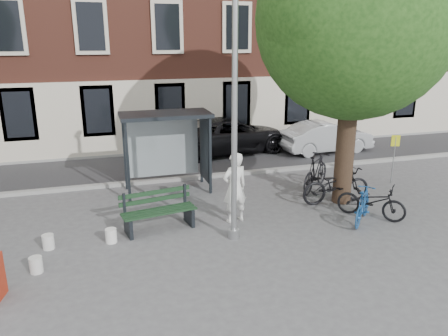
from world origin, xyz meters
TOP-DOWN VIEW (x-y plane):
  - ground at (0.00, 0.00)m, footprint 90.00×90.00m
  - road at (0.00, 7.00)m, footprint 40.00×4.00m
  - curb_near at (0.00, 5.00)m, footprint 40.00×0.25m
  - curb_far at (0.00, 9.00)m, footprint 40.00×0.25m
  - lamppost at (0.00, 0.00)m, footprint 0.28×0.35m
  - tree_right at (4.01, 1.38)m, footprint 5.76×5.60m
  - bus_shelter at (-0.61, 4.11)m, footprint 2.85×1.45m
  - painter at (0.35, 1.00)m, footprint 0.80×0.61m
  - bench at (-1.74, 1.11)m, footprint 2.03×0.96m
  - bike_a at (3.76, 1.46)m, footprint 2.22×0.81m
  - bike_b at (3.69, -0.08)m, footprint 1.50×1.50m
  - bike_c at (4.11, 0.15)m, footprint 1.78×1.84m
  - bike_d at (3.72, 2.69)m, footprint 1.94×1.82m
  - car_dark at (2.54, 8.39)m, footprint 5.77×3.24m
  - car_silver at (6.60, 7.13)m, footprint 4.20×1.65m
  - bucket_a at (-4.63, -0.39)m, footprint 0.37×0.37m
  - bucket_b at (-3.00, 0.64)m, footprint 0.36×0.36m
  - bucket_c at (-4.47, 0.73)m, footprint 0.33×0.33m
  - notice_sign at (6.64, 2.59)m, footprint 0.29×0.11m

SIDE VIEW (x-z plane):
  - ground at x=0.00m, z-range 0.00..0.00m
  - road at x=0.00m, z-range 0.00..0.01m
  - curb_near at x=0.00m, z-range 0.00..0.12m
  - curb_far at x=0.00m, z-range 0.00..0.12m
  - bucket_a at x=-4.63m, z-range 0.00..0.36m
  - bucket_b at x=-3.00m, z-range 0.00..0.36m
  - bucket_c at x=-4.47m, z-range 0.00..0.36m
  - bench at x=-1.74m, z-range -0.04..0.97m
  - bike_b at x=3.69m, z-range 0.00..0.99m
  - bike_c at x=4.11m, z-range 0.00..1.00m
  - bike_a at x=3.76m, z-range 0.00..1.16m
  - bike_d at x=3.72m, z-range 0.00..1.25m
  - car_silver at x=6.60m, z-range 0.00..1.36m
  - car_dark at x=2.54m, z-range 0.00..1.52m
  - painter at x=0.35m, z-range 0.00..1.98m
  - notice_sign at x=6.64m, z-range 0.35..2.06m
  - bus_shelter at x=-0.61m, z-range 0.61..3.23m
  - lamppost at x=0.00m, z-range -0.27..5.84m
  - tree_right at x=4.01m, z-range 1.52..9.72m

